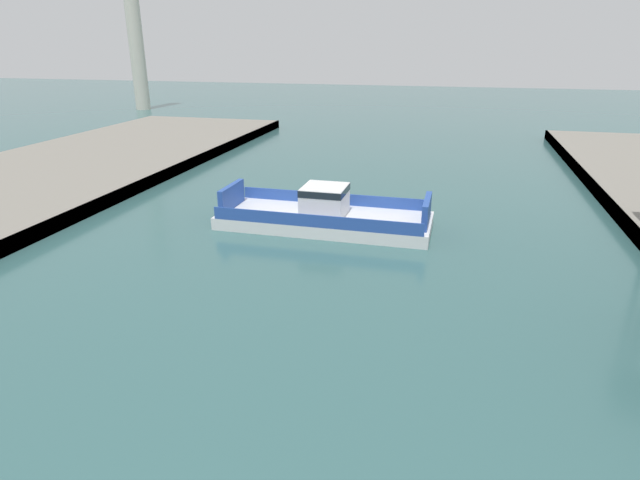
# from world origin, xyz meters

# --- Properties ---
(chain_ferry) EXTENTS (19.23, 7.35, 3.79)m
(chain_ferry) POSITION_xyz_m (-1.76, 34.79, 1.14)
(chain_ferry) COLOR silver
(chain_ferry) RESTS_ON ground
(smokestack_distant_a) EXTENTS (3.72, 3.72, 38.91)m
(smokestack_distant_a) POSITION_xyz_m (-66.40, 109.88, 20.50)
(smokestack_distant_a) COLOR beige
(smokestack_distant_a) RESTS_ON ground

